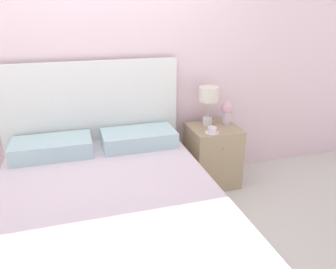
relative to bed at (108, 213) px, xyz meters
The scene contains 7 objects.
ground_plane 0.96m from the bed, 90.00° to the left, with size 12.00×12.00×0.00m, color silver.
wall_back 1.42m from the bed, 90.00° to the left, with size 8.00×0.06×2.60m.
bed is the anchor object (origin of this frame).
nightstand 1.31m from the bed, 31.24° to the left, with size 0.46×0.46×0.60m.
table_lamp 1.45m from the bed, 35.31° to the left, with size 0.19×0.19×0.38m.
flower_vase 1.54m from the bed, 29.90° to the left, with size 0.12×0.12×0.23m.
teacup 1.22m from the bed, 27.83° to the left, with size 0.13×0.13×0.06m.
Camera 1 is at (-0.16, -2.96, 1.67)m, focal length 35.00 mm.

